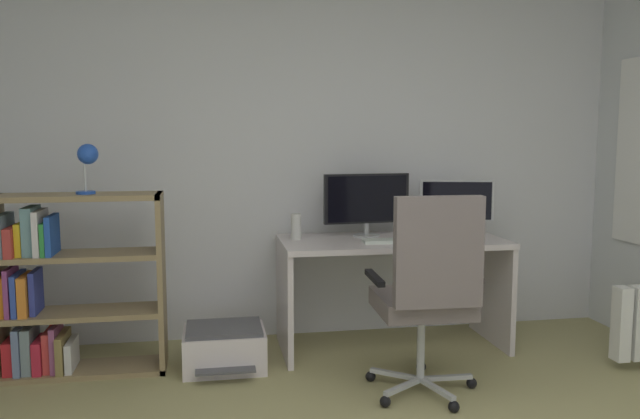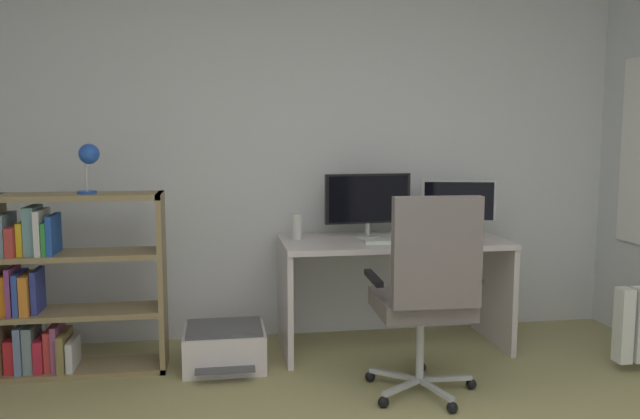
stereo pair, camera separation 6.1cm
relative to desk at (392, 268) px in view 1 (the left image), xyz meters
The scene contains 11 objects.
wall_back 1.07m from the desk, 137.80° to the left, with size 4.42×0.10×2.77m, color silver.
desk is the anchor object (origin of this frame).
monitor_main 0.48m from the desk, 137.15° to the left, with size 0.59×0.18×0.42m.
monitor_secondary 0.66m from the desk, 14.70° to the left, with size 0.50×0.18×0.37m.
keyboard 0.25m from the desk, 112.34° to the right, with size 0.34×0.13×0.02m, color silver.
computer_mouse 0.33m from the desk, 32.55° to the right, with size 0.06×0.10×0.03m, color black.
desktop_speaker 0.69m from the desk, behind, with size 0.07×0.07×0.17m, color silver.
office_chair 0.86m from the desk, 93.47° to the right, with size 0.62×0.63×1.12m.
bookshelf 2.07m from the desk, behind, with size 0.96×0.30×1.08m.
desk_lamp 2.02m from the desk, behind, with size 0.14×0.12×0.29m.
printer 1.20m from the desk, 169.75° to the right, with size 0.49×0.48×0.26m.
Camera 1 is at (-0.70, -1.64, 1.43)m, focal length 35.73 mm.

